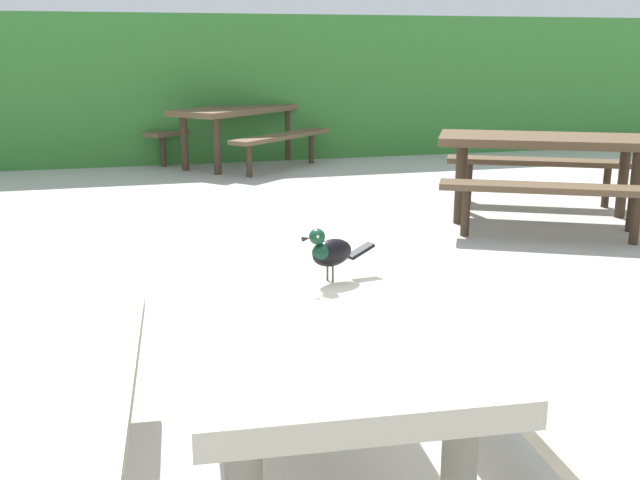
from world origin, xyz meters
TOP-DOWN VIEW (x-y plane):
  - hedge_wall at (0.00, 8.84)m, footprint 28.00×2.18m
  - picnic_table_foreground at (0.22, 0.29)m, footprint 1.80×1.85m
  - bird_grackle at (0.30, 0.29)m, footprint 0.27×0.14m
  - picnic_table_mid_right at (3.19, 3.70)m, footprint 2.29×2.27m
  - picnic_table_far_centre at (1.11, 7.51)m, footprint 2.39×2.39m

SIDE VIEW (x-z plane):
  - picnic_table_foreground at x=0.22m, z-range 0.19..0.93m
  - picnic_table_mid_right at x=3.19m, z-range 0.19..0.93m
  - picnic_table_far_centre at x=1.11m, z-range 0.19..0.93m
  - bird_grackle at x=0.30m, z-range 0.75..0.94m
  - hedge_wall at x=0.00m, z-range 0.00..1.89m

